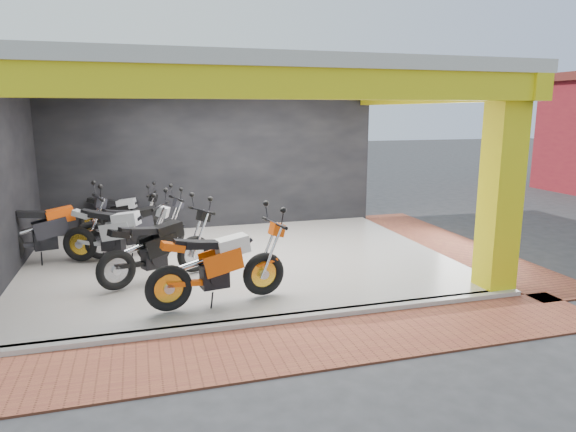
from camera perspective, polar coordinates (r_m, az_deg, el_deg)
name	(u,v)px	position (r m, az deg, el deg)	size (l,w,h in m)	color
ground	(263,298)	(8.34, -2.75, -9.13)	(80.00, 80.00, 0.00)	#2D2D30
showroom_floor	(239,261)	(10.18, -5.42, -5.01)	(8.00, 6.00, 0.10)	silver
showroom_ceiling	(236,75)	(9.78, -5.83, 15.35)	(8.40, 6.40, 0.20)	beige
back_wall	(214,160)	(12.87, -8.22, 6.13)	(8.20, 0.20, 3.50)	black
corner_column	(501,187)	(8.90, 22.60, 2.95)	(0.50, 0.50, 3.50)	yellow
header_beam_front	(279,83)	(6.84, -0.98, 14.52)	(8.40, 0.30, 0.40)	yellow
header_beam_right	(428,94)	(11.22, 15.28, 12.99)	(0.30, 6.40, 0.40)	yellow
floor_kerb	(280,320)	(7.41, -0.85, -11.46)	(8.00, 0.20, 0.10)	silver
paver_front	(297,346)	(6.74, 0.98, -14.23)	(9.00, 1.40, 0.03)	brown
paver_right	(451,245)	(12.01, 17.71, -3.11)	(1.40, 7.00, 0.03)	brown
moto_hero	(263,253)	(7.93, -2.75, -4.16)	(2.28, 0.85, 1.40)	#E54E09
moto_row_a	(152,230)	(9.87, -14.86, -1.48)	(2.23, 0.83, 1.37)	#999CA0
moto_row_b	(193,237)	(9.22, -10.47, -2.25)	(2.21, 0.82, 1.35)	black
moto_row_c	(89,222)	(10.79, -21.20, -0.63)	(2.33, 0.86, 1.42)	black
moto_row_d	(169,220)	(10.87, -13.06, -0.41)	(2.11, 0.78, 1.29)	black
moto_row_e	(145,211)	(12.30, -15.56, 0.58)	(1.93, 0.72, 1.18)	black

